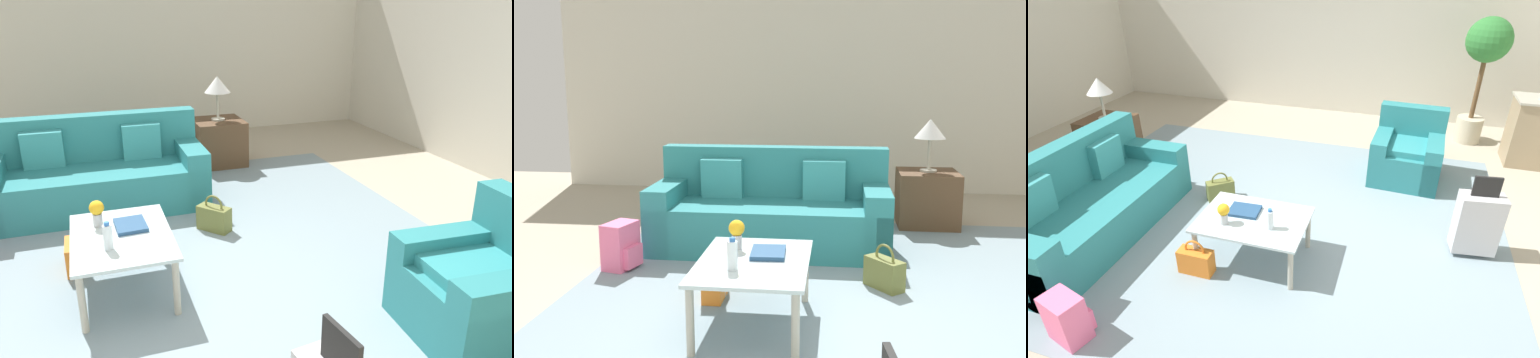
% 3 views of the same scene
% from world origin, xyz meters
% --- Properties ---
extents(wall_left, '(0.12, 8.00, 3.10)m').
position_xyz_m(wall_left, '(-5.06, 0.00, 1.55)').
color(wall_left, beige).
rests_on(wall_left, ground).
extents(area_rug, '(5.20, 4.40, 0.01)m').
position_xyz_m(area_rug, '(-0.60, 0.20, 0.00)').
color(area_rug, gray).
rests_on(area_rug, ground).
extents(couch, '(0.92, 2.20, 0.94)m').
position_xyz_m(couch, '(-2.20, -0.60, 0.31)').
color(couch, teal).
rests_on(couch, ground).
extents(coffee_table, '(1.00, 0.71, 0.45)m').
position_xyz_m(coffee_table, '(-0.40, -0.50, 0.40)').
color(coffee_table, silver).
rests_on(coffee_table, ground).
extents(water_bottle, '(0.06, 0.06, 0.20)m').
position_xyz_m(water_bottle, '(-0.20, -0.60, 0.55)').
color(water_bottle, silver).
rests_on(water_bottle, coffee_table).
extents(coffee_table_book, '(0.30, 0.24, 0.03)m').
position_xyz_m(coffee_table_book, '(-0.52, -0.42, 0.47)').
color(coffee_table_book, navy).
rests_on(coffee_table_book, coffee_table).
extents(flower_vase, '(0.11, 0.11, 0.21)m').
position_xyz_m(flower_vase, '(-0.62, -0.65, 0.58)').
color(flower_vase, '#B2B7BC').
rests_on(flower_vase, coffee_table).
extents(side_table, '(0.64, 0.64, 0.60)m').
position_xyz_m(side_table, '(-3.20, 1.00, 0.30)').
color(side_table, '#513823').
rests_on(side_table, ground).
extents(table_lamp, '(0.33, 0.33, 0.57)m').
position_xyz_m(table_lamp, '(-3.20, 1.00, 1.04)').
color(table_lamp, '#ADA899').
rests_on(table_lamp, side_table).
extents(handbag_olive, '(0.33, 0.31, 0.36)m').
position_xyz_m(handbag_olive, '(-1.18, 0.40, 0.13)').
color(handbag_olive, olive).
rests_on(handbag_olive, ground).
extents(handbag_orange, '(0.32, 0.14, 0.36)m').
position_xyz_m(handbag_orange, '(-0.84, -0.85, 0.13)').
color(handbag_orange, orange).
rests_on(handbag_orange, ground).
extents(backpack_pink, '(0.34, 0.31, 0.40)m').
position_xyz_m(backpack_pink, '(-1.40, -1.79, 0.19)').
color(backpack_pink, pink).
rests_on(backpack_pink, ground).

